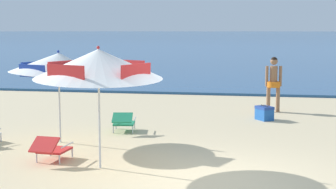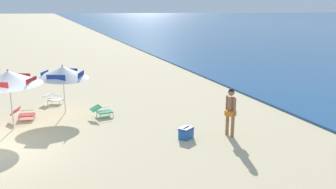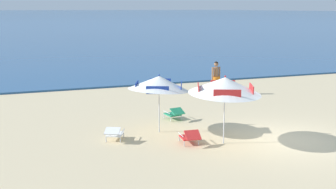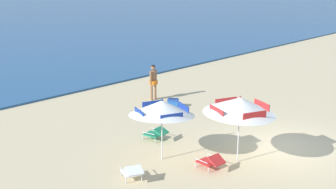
# 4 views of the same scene
# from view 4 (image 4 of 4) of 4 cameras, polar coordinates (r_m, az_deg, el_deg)

# --- Properties ---
(ground_plane) EXTENTS (800.00, 800.00, 0.00)m
(ground_plane) POSITION_cam_4_polar(r_m,az_deg,el_deg) (17.47, 14.12, -6.21)
(ground_plane) COLOR #D1BA8E
(beach_umbrella_striped_main) EXTENTS (2.99, 2.98, 2.15)m
(beach_umbrella_striped_main) POSITION_cam_4_polar(r_m,az_deg,el_deg) (15.29, -0.76, -1.65)
(beach_umbrella_striped_main) COLOR silver
(beach_umbrella_striped_main) RESTS_ON ground
(beach_umbrella_striped_second) EXTENTS (3.17, 3.18, 2.29)m
(beach_umbrella_striped_second) POSITION_cam_4_polar(r_m,az_deg,el_deg) (15.22, 8.77, -1.34)
(beach_umbrella_striped_second) COLOR silver
(beach_umbrella_striped_second) RESTS_ON ground
(lounge_chair_under_umbrella) EXTENTS (0.67, 0.96, 0.51)m
(lounge_chair_under_umbrella) POSITION_cam_4_polar(r_m,az_deg,el_deg) (17.49, -1.50, -4.75)
(lounge_chair_under_umbrella) COLOR #1E7F56
(lounge_chair_under_umbrella) RESTS_ON ground
(lounge_chair_beside_umbrella) EXTENTS (0.62, 0.93, 0.52)m
(lounge_chair_beside_umbrella) POSITION_cam_4_polar(r_m,az_deg,el_deg) (15.13, 5.24, -8.15)
(lounge_chair_beside_umbrella) COLOR red
(lounge_chair_beside_umbrella) RESTS_ON ground
(lounge_chair_facing_sea) EXTENTS (0.84, 1.00, 0.50)m
(lounge_chair_facing_sea) POSITION_cam_4_polar(r_m,az_deg,el_deg) (14.38, -4.39, -9.41)
(lounge_chair_facing_sea) COLOR white
(lounge_chair_facing_sea) RESTS_ON ground
(person_standing_near_shore) EXTENTS (0.51, 0.43, 1.74)m
(person_standing_near_shore) POSITION_cam_4_polar(r_m,az_deg,el_deg) (22.55, -1.81, 1.84)
(person_standing_near_shore) COLOR #8C6042
(person_standing_near_shore) RESTS_ON ground
(cooler_box) EXTENTS (0.57, 0.61, 0.43)m
(cooler_box) POSITION_cam_4_polar(r_m,az_deg,el_deg) (21.51, 0.62, -1.04)
(cooler_box) COLOR #1E56A8
(cooler_box) RESTS_ON ground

